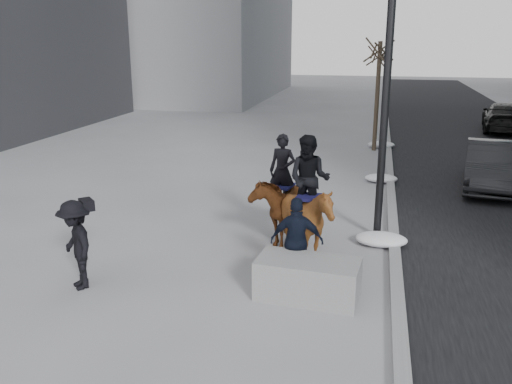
% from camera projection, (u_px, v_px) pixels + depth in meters
% --- Properties ---
extents(ground, '(120.00, 120.00, 0.00)m').
position_uv_depth(ground, '(243.00, 280.00, 10.86)').
color(ground, gray).
rests_on(ground, ground).
extents(road, '(8.00, 90.00, 0.01)m').
position_uv_depth(road, '(508.00, 177.00, 18.77)').
color(road, black).
rests_on(road, ground).
extents(curb, '(0.25, 90.00, 0.12)m').
position_uv_depth(curb, '(390.00, 170.00, 19.59)').
color(curb, gray).
rests_on(curb, ground).
extents(planter, '(1.96, 1.11, 0.75)m').
position_uv_depth(planter, '(308.00, 279.00, 10.03)').
color(planter, gray).
rests_on(planter, ground).
extents(car_near, '(2.22, 4.63, 1.46)m').
position_uv_depth(car_near, '(491.00, 166.00, 17.28)').
color(car_near, black).
rests_on(car_near, ground).
extents(car_far, '(2.77, 5.26, 1.45)m').
position_uv_depth(car_far, '(504.00, 117.00, 27.77)').
color(car_far, black).
rests_on(car_far, ground).
extents(tree_near, '(1.20, 1.20, 5.02)m').
position_uv_depth(tree_near, '(377.00, 91.00, 22.53)').
color(tree_near, '#3B2C23').
rests_on(tree_near, ground).
extents(tree_far, '(1.20, 1.20, 4.51)m').
position_uv_depth(tree_far, '(378.00, 86.00, 27.82)').
color(tree_far, '#3D2F24').
rests_on(tree_far, ground).
extents(mounted_left, '(1.25, 2.09, 2.53)m').
position_uv_depth(mounted_left, '(281.00, 202.00, 12.78)').
color(mounted_left, '#502810').
rests_on(mounted_left, ground).
extents(mounted_right, '(1.61, 1.77, 2.74)m').
position_uv_depth(mounted_right, '(308.00, 213.00, 11.49)').
color(mounted_right, '#4B2D0F').
rests_on(mounted_right, ground).
extents(feeder, '(1.06, 0.90, 1.75)m').
position_uv_depth(feeder, '(297.00, 241.00, 10.50)').
color(feeder, black).
rests_on(feeder, ground).
extents(camera_crew, '(1.26, 1.26, 1.75)m').
position_uv_depth(camera_crew, '(76.00, 245.00, 10.31)').
color(camera_crew, black).
rests_on(camera_crew, ground).
extents(lamppost, '(0.25, 2.80, 9.09)m').
position_uv_depth(lamppost, '(390.00, 23.00, 12.08)').
color(lamppost, black).
rests_on(lamppost, ground).
extents(snow_piles, '(1.20, 12.52, 0.31)m').
position_uv_depth(snow_piles, '(381.00, 179.00, 17.94)').
color(snow_piles, white).
rests_on(snow_piles, ground).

